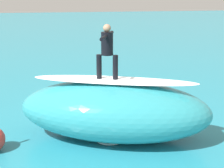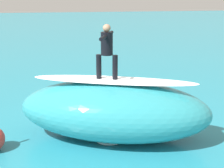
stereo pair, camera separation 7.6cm
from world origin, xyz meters
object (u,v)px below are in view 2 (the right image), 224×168
(surfboard_paddling, at_px, (116,109))
(surfer_riding, at_px, (107,48))
(surfboard_riding, at_px, (107,80))
(surfer_paddling, at_px, (113,105))

(surfboard_paddling, bearing_deg, surfer_riding, -62.23)
(surfboard_riding, xyz_separation_m, surfer_paddling, (-0.65, -2.56, -1.75))
(surfer_riding, height_order, surfer_paddling, surfer_riding)
(surfboard_riding, xyz_separation_m, surfboard_paddling, (-0.73, -2.48, -1.91))
(surfboard_riding, xyz_separation_m, surfer_riding, (-0.00, -0.00, 1.03))
(surfboard_riding, height_order, surfer_paddling, surfboard_riding)
(surfboard_riding, bearing_deg, surfboard_paddling, -86.14)
(surfboard_paddling, bearing_deg, surfboard_riding, -62.23)
(surfer_riding, bearing_deg, surfboard_paddling, -86.14)
(surfboard_riding, relative_size, surfer_paddling, 1.64)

